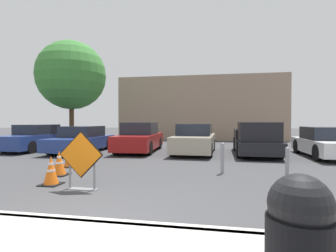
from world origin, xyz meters
TOP-DOWN VIEW (x-y plane):
  - ground_plane at (0.00, 10.00)m, footprint 96.00×96.00m
  - curb_lip at (0.00, 0.00)m, footprint 25.65×0.20m
  - road_closed_sign at (-1.11, 2.05)m, footprint 1.12×0.20m
  - traffic_cone_nearest at (-2.14, 2.38)m, footprint 0.50×0.50m
  - traffic_cone_second at (-2.64, 3.51)m, footprint 0.54×0.54m
  - traffic_cone_third at (-3.13, 4.84)m, footprint 0.43×0.43m
  - traffic_cone_fourth at (-3.53, 5.88)m, footprint 0.42×0.42m
  - traffic_cone_fifth at (-4.03, 7.08)m, footprint 0.51×0.51m
  - parked_car_nearest at (-7.99, 9.55)m, footprint 1.81×4.67m
  - parked_car_second at (-5.00, 9.19)m, footprint 1.93×4.63m
  - parked_car_third at (-2.00, 9.93)m, footprint 2.06×4.75m
  - parked_car_fourth at (0.99, 9.72)m, footprint 2.06×4.67m
  - pickup_truck at (3.98, 9.51)m, footprint 2.04×5.06m
  - parked_car_fifth at (6.98, 9.34)m, footprint 1.82×4.49m
  - trash_bin at (2.67, -1.70)m, footprint 0.48×0.48m
  - bollard_nearest at (2.27, 4.67)m, footprint 0.12×0.12m
  - bollard_second at (4.19, 4.67)m, footprint 0.12×0.12m
  - building_facade_backdrop at (0.70, 21.18)m, footprint 14.60×5.00m
  - street_tree_behind_lot at (-7.89, 13.09)m, footprint 4.76×4.76m

SIDE VIEW (x-z plane):
  - ground_plane at x=0.00m, z-range 0.00..0.00m
  - curb_lip at x=0.00m, z-range 0.00..0.14m
  - traffic_cone_third at x=-3.13m, z-range -0.01..0.70m
  - traffic_cone_fifth at x=-4.03m, z-range -0.01..0.73m
  - traffic_cone_nearest at x=-2.14m, z-range -0.01..0.74m
  - traffic_cone_second at x=-2.64m, z-range -0.01..0.75m
  - traffic_cone_fourth at x=-3.53m, z-range -0.01..0.76m
  - bollard_second at x=4.19m, z-range 0.03..0.90m
  - bollard_nearest at x=2.27m, z-range 0.03..1.01m
  - parked_car_second at x=-5.00m, z-range -0.05..1.33m
  - parked_car_fifth at x=6.98m, z-range -0.04..1.34m
  - parked_car_nearest at x=-7.99m, z-range -0.05..1.40m
  - parked_car_fourth at x=0.99m, z-range -0.05..1.45m
  - pickup_truck at x=3.98m, z-range -0.08..1.52m
  - trash_bin at x=2.67m, z-range 0.15..1.29m
  - parked_car_third at x=-2.00m, z-range -0.06..1.51m
  - road_closed_sign at x=-1.11m, z-range 0.04..1.45m
  - building_facade_backdrop at x=0.70m, z-range 0.00..5.57m
  - street_tree_behind_lot at x=-7.89m, z-range 1.23..8.45m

